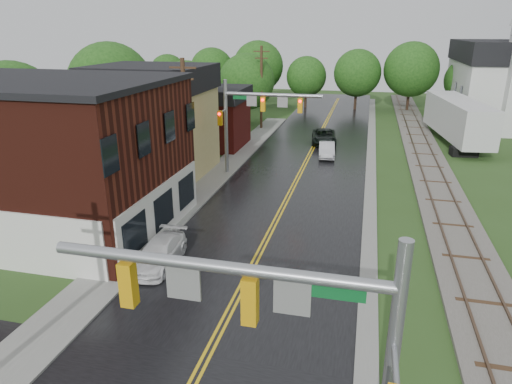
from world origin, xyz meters
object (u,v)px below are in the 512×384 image
at_px(church, 506,73).
at_px(sedan_silver, 327,150).
at_px(traffic_signal_near, 286,328).
at_px(utility_pole_b, 186,125).
at_px(tree_left_b, 112,87).
at_px(semi_trailer, 458,118).
at_px(utility_pole_c, 261,86).
at_px(brick_building, 41,156).
at_px(tree_left_e, 248,83).
at_px(pickup_white, 159,253).
at_px(tree_left_c, 187,91).
at_px(tree_left_a, 14,112).
at_px(traffic_signal_far, 253,111).
at_px(suv_dark, 324,137).

xyz_separation_m(church, sedan_silver, (-18.47, -20.04, -5.20)).
height_order(traffic_signal_near, utility_pole_b, utility_pole_b).
xyz_separation_m(tree_left_b, semi_trailer, (31.23, 10.07, -3.23)).
distance_m(church, utility_pole_b, 41.55).
bearing_deg(traffic_signal_near, church, 72.28).
bearing_deg(utility_pole_c, brick_building, -101.09).
xyz_separation_m(brick_building, tree_left_b, (-5.36, 16.90, 1.57)).
height_order(utility_pole_c, tree_left_e, utility_pole_c).
bearing_deg(utility_pole_b, pickup_white, -76.28).
distance_m(utility_pole_b, tree_left_b, 14.87).
bearing_deg(tree_left_c, brick_building, -86.86).
xyz_separation_m(tree_left_e, semi_trailer, (22.23, -3.93, -2.33)).
xyz_separation_m(brick_building, traffic_signal_near, (15.96, -13.00, 0.82)).
bearing_deg(semi_trailer, utility_pole_c, 174.26).
height_order(brick_building, tree_left_b, tree_left_b).
xyz_separation_m(tree_left_a, tree_left_e, (11.00, 24.00, -0.30)).
relative_size(utility_pole_c, tree_left_e, 1.10).
height_order(traffic_signal_near, sedan_silver, traffic_signal_near).
bearing_deg(traffic_signal_far, pickup_white, -93.51).
height_order(utility_pole_b, pickup_white, utility_pole_b).
xyz_separation_m(utility_pole_b, sedan_silver, (8.33, 11.70, -4.08)).
height_order(traffic_signal_far, semi_trailer, traffic_signal_far).
xyz_separation_m(traffic_signal_near, semi_trailer, (9.91, 39.97, -2.48)).
bearing_deg(tree_left_e, traffic_signal_far, -74.11).
relative_size(tree_left_e, sedan_silver, 2.12).
xyz_separation_m(church, suv_dark, (-19.20, -15.13, -5.15)).
bearing_deg(utility_pole_c, sedan_silver, -51.06).
bearing_deg(tree_left_c, traffic_signal_near, -65.44).
height_order(tree_left_e, sedan_silver, tree_left_e).
relative_size(sedan_silver, pickup_white, 0.93).
distance_m(utility_pole_b, tree_left_e, 23.99).
relative_size(tree_left_b, sedan_silver, 2.51).
xyz_separation_m(brick_building, suv_dark, (13.28, 23.61, -3.46)).
relative_size(traffic_signal_far, tree_left_e, 0.90).
relative_size(church, suv_dark, 4.04).
bearing_deg(suv_dark, traffic_signal_far, -117.37).
relative_size(utility_pole_c, pickup_white, 2.16).
distance_m(tree_left_b, semi_trailer, 32.97).
bearing_deg(tree_left_e, utility_pole_c, -42.84).
bearing_deg(church, traffic_signal_near, -107.72).
distance_m(utility_pole_b, pickup_white, 10.99).
xyz_separation_m(utility_pole_c, pickup_white, (2.42, -31.90, -4.12)).
bearing_deg(sedan_silver, pickup_white, -111.52).
bearing_deg(traffic_signal_far, traffic_signal_near, -74.48).
height_order(traffic_signal_near, suv_dark, traffic_signal_near).
bearing_deg(church, traffic_signal_far, -131.27).
relative_size(tree_left_a, tree_left_e, 1.06).
relative_size(traffic_signal_near, utility_pole_b, 0.82).
distance_m(brick_building, tree_left_b, 17.80).
xyz_separation_m(tree_left_a, pickup_white, (15.46, -9.80, -4.51)).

